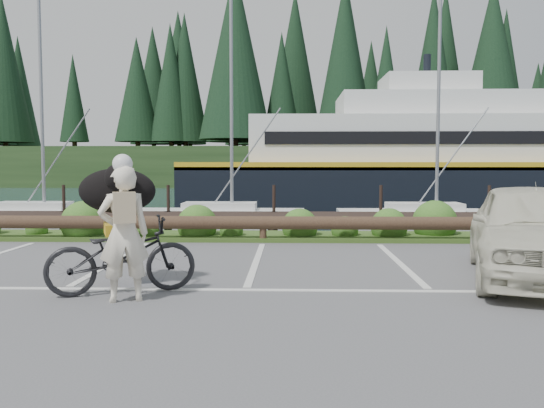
{
  "coord_description": "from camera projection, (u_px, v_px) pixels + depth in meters",
  "views": [
    {
      "loc": [
        0.63,
        -8.45,
        1.79
      ],
      "look_at": [
        0.31,
        1.46,
        1.1
      ],
      "focal_mm": 38.0,
      "sensor_mm": 36.0,
      "label": 1
    }
  ],
  "objects": [
    {
      "name": "ground",
      "position": [
        248.0,
        284.0,
        8.57
      ],
      "size": [
        72.0,
        72.0,
        0.0
      ],
      "primitive_type": "plane",
      "color": "#525254"
    },
    {
      "name": "harbor_backdrop",
      "position": [
        289.0,
        176.0,
        86.79
      ],
      "size": [
        170.0,
        160.0,
        30.0
      ],
      "color": "#19323D",
      "rests_on": "ground"
    },
    {
      "name": "vegetation_strip",
      "position": [
        264.0,
        236.0,
        13.85
      ],
      "size": [
        34.0,
        1.6,
        0.1
      ],
      "primitive_type": "cube",
      "color": "#3D5B21",
      "rests_on": "ground"
    },
    {
      "name": "log_rail",
      "position": [
        263.0,
        242.0,
        13.16
      ],
      "size": [
        32.0,
        0.3,
        0.6
      ],
      "primitive_type": null,
      "color": "#443021",
      "rests_on": "ground"
    },
    {
      "name": "bicycle",
      "position": [
        122.0,
        255.0,
        7.93
      ],
      "size": [
        2.15,
        1.38,
        1.07
      ],
      "primitive_type": "imported",
      "rotation": [
        0.0,
        0.0,
        1.93
      ],
      "color": "black",
      "rests_on": "ground"
    },
    {
      "name": "cyclist",
      "position": [
        124.0,
        234.0,
        7.46
      ],
      "size": [
        0.75,
        0.63,
        1.77
      ],
      "primitive_type": "imported",
      "rotation": [
        0.0,
        0.0,
        3.5
      ],
      "color": "white",
      "rests_on": "ground"
    },
    {
      "name": "dog",
      "position": [
        117.0,
        191.0,
        8.48
      ],
      "size": [
        0.93,
        1.27,
        0.66
      ],
      "primitive_type": "ellipsoid",
      "rotation": [
        0.0,
        0.0,
        1.93
      ],
      "color": "black",
      "rests_on": "bicycle"
    },
    {
      "name": "parked_car",
      "position": [
        533.0,
        230.0,
        8.91
      ],
      "size": [
        2.94,
        4.81,
        1.53
      ],
      "primitive_type": "imported",
      "rotation": [
        0.0,
        0.0,
        -0.27
      ],
      "color": "silver",
      "rests_on": "ground"
    }
  ]
}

